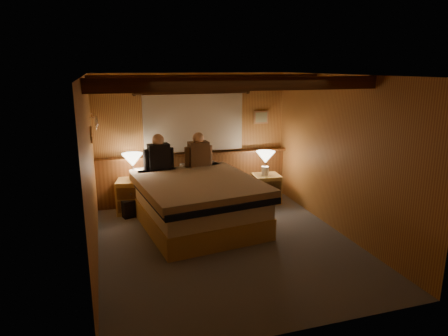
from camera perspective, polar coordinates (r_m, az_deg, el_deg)
name	(u,v)px	position (r m, az deg, el deg)	size (l,w,h in m)	color
floor	(227,243)	(5.93, 0.42, -10.72)	(4.20, 4.20, 0.00)	#565B66
ceiling	(227,75)	(5.38, 0.47, 13.14)	(4.20, 4.20, 0.00)	#DEA653
wall_back	(193,138)	(7.52, -4.40, 4.24)	(3.60, 3.60, 0.00)	#B68741
wall_left	(91,174)	(5.29, -18.49, -0.78)	(4.20, 4.20, 0.00)	#B68741
wall_right	(340,155)	(6.30, 16.26, 1.73)	(4.20, 4.20, 0.00)	#B68741
wall_front	(297,217)	(3.67, 10.44, -6.84)	(3.60, 3.60, 0.00)	#B68741
wainscot	(195,176)	(7.61, -4.19, -1.15)	(3.60, 0.23, 0.94)	brown
curtain_window	(194,122)	(7.40, -4.33, 6.60)	(2.18, 0.09, 1.11)	#4D2813
ceiling_beams	(224,82)	(5.52, -0.02, 12.24)	(3.60, 1.65, 0.16)	#4D2813
coat_rail	(95,121)	(6.75, -17.92, 6.46)	(0.05, 0.55, 0.24)	silver
framed_print	(261,117)	(7.85, 5.31, 7.23)	(0.30, 0.04, 0.25)	tan
bed	(197,201)	(6.48, -3.94, -4.69)	(2.02, 2.49, 0.78)	tan
nightstand_left	(133,196)	(7.22, -12.81, -3.92)	(0.63, 0.59, 0.59)	tan
nightstand_right	(266,189)	(7.58, 6.04, -2.95)	(0.53, 0.48, 0.54)	tan
lamp_left	(133,162)	(7.03, -12.93, 0.90)	(0.36, 0.36, 0.47)	white
lamp_right	(265,159)	(7.38, 5.95, 1.33)	(0.35, 0.35, 0.46)	white
person_left	(159,155)	(6.98, -9.32, 1.85)	(0.53, 0.25, 0.65)	black
person_right	(199,152)	(7.16, -3.66, 2.26)	(0.52, 0.24, 0.63)	#523620
duffel_bag	(135,206)	(7.14, -12.55, -5.27)	(0.57, 0.43, 0.36)	black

